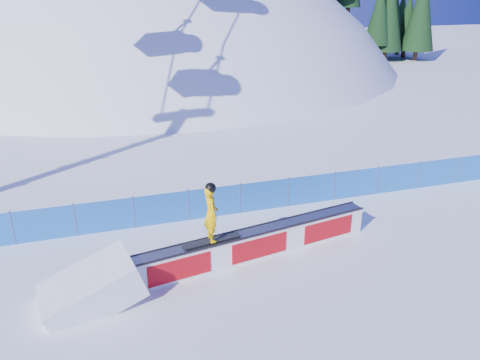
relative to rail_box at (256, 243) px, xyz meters
name	(u,v)px	position (x,y,z in m)	size (l,w,h in m)	color
ground	(314,271)	(1.46, -1.33, -0.49)	(160.00, 160.00, 0.00)	white
snow_hill	(158,212)	(1.46, 40.67, -18.49)	(64.00, 64.00, 64.00)	white
safety_fence	(265,195)	(1.46, 3.17, 0.12)	(22.05, 0.05, 1.30)	blue
rail_box	(256,243)	(0.00, 0.00, 0.00)	(8.22, 1.95, 0.99)	white
snow_ramp	(94,301)	(-5.08, -0.86, -0.49)	(2.60, 1.73, 0.98)	white
snowboarder	(211,213)	(-1.51, -0.26, 1.44)	(1.85, 0.66, 1.90)	black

